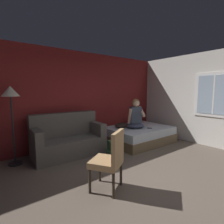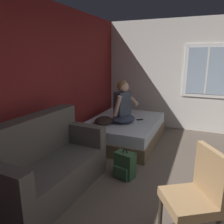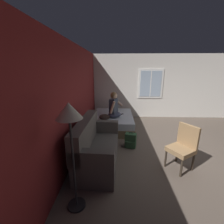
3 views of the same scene
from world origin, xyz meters
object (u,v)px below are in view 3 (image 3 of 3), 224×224
object	(u,v)px
bed	(113,121)
cell_phone	(122,114)
couch	(96,147)
floor_lamp	(70,122)
throw_pillow	(104,117)
person_seated	(114,107)
backpack	(131,141)
side_chair	(183,146)

from	to	relation	value
bed	cell_phone	distance (m)	0.42
couch	floor_lamp	bearing A→B (deg)	172.65
throw_pillow	floor_lamp	xyz separation A→B (m)	(-2.89, 0.21, 0.88)
bed	couch	distance (m)	2.22
cell_phone	floor_lamp	distance (m)	3.67
throw_pillow	floor_lamp	world-z (taller)	floor_lamp
bed	person_seated	world-z (taller)	person_seated
throw_pillow	backpack	bearing A→B (deg)	-140.62
person_seated	bed	bearing A→B (deg)	11.88
backpack	cell_phone	world-z (taller)	cell_phone
cell_phone	floor_lamp	size ratio (longest dim) A/B	0.08
backpack	couch	bearing A→B (deg)	130.89
person_seated	floor_lamp	distance (m)	3.26
floor_lamp	cell_phone	bearing A→B (deg)	-13.10
bed	backpack	distance (m)	1.54
floor_lamp	throw_pillow	bearing A→B (deg)	-4.09
couch	side_chair	size ratio (longest dim) A/B	1.77
bed	side_chair	world-z (taller)	side_chair
throw_pillow	floor_lamp	size ratio (longest dim) A/B	0.28
couch	floor_lamp	world-z (taller)	floor_lamp
bed	couch	world-z (taller)	couch
side_chair	throw_pillow	world-z (taller)	side_chair
couch	backpack	xyz separation A→B (m)	(0.75, -0.86, -0.20)
bed	backpack	size ratio (longest dim) A/B	4.25
person_seated	cell_phone	size ratio (longest dim) A/B	6.08
bed	side_chair	xyz separation A→B (m)	(-2.30, -1.57, 0.30)
bed	floor_lamp	world-z (taller)	floor_lamp
throw_pillow	floor_lamp	bearing A→B (deg)	175.91
person_seated	side_chair	bearing A→B (deg)	-144.03
couch	person_seated	world-z (taller)	person_seated
bed	person_seated	xyz separation A→B (m)	(-0.20, -0.04, 0.60)
side_chair	floor_lamp	bearing A→B (deg)	117.21
side_chair	backpack	xyz separation A→B (m)	(0.86, 1.04, -0.34)
bed	cell_phone	bearing A→B (deg)	-72.27
bed	backpack	xyz separation A→B (m)	(-1.45, -0.53, -0.04)
backpack	throw_pillow	xyz separation A→B (m)	(0.98, 0.81, 0.36)
side_chair	couch	bearing A→B (deg)	86.73
bed	side_chair	bearing A→B (deg)	-145.73
bed	throw_pillow	bearing A→B (deg)	149.13
throw_pillow	cell_phone	world-z (taller)	throw_pillow
backpack	floor_lamp	xyz separation A→B (m)	(-1.91, 1.01, 1.24)
bed	couch	xyz separation A→B (m)	(-2.19, 0.33, 0.16)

